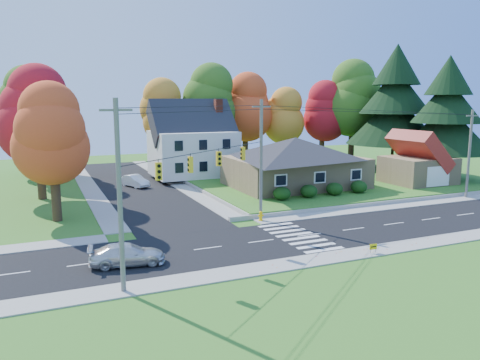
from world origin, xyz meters
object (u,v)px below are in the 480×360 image
at_px(white_car, 135,181).
at_px(silver_sedan, 127,254).
at_px(ranch_house, 295,161).
at_px(fire_hydrant, 261,216).

bearing_deg(white_car, silver_sedan, -124.13).
bearing_deg(silver_sedan, white_car, -3.43).
xyz_separation_m(ranch_house, white_car, (-16.03, 9.12, -2.56)).
relative_size(ranch_house, fire_hydrant, 16.42).
bearing_deg(ranch_house, silver_sedan, -141.49).
height_order(ranch_house, white_car, ranch_house).
height_order(silver_sedan, fire_hydrant, silver_sedan).
height_order(ranch_house, fire_hydrant, ranch_house).
height_order(silver_sedan, white_car, white_car).
xyz_separation_m(ranch_house, fire_hydrant, (-9.56, -10.95, -2.84)).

